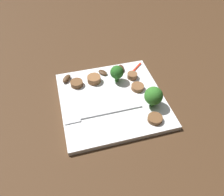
% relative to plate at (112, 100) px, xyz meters
% --- Properties ---
extents(ground_plane, '(1.40, 1.40, 0.00)m').
position_rel_plate_xyz_m(ground_plane, '(0.00, 0.00, -0.01)').
color(ground_plane, '#422B19').
extents(plate, '(0.25, 0.25, 0.01)m').
position_rel_plate_xyz_m(plate, '(0.00, 0.00, 0.00)').
color(plate, white).
rests_on(plate, ground_plane).
extents(fork, '(0.18, 0.02, 0.00)m').
position_rel_plate_xyz_m(fork, '(0.04, 0.04, 0.01)').
color(fork, silver).
rests_on(fork, plate).
extents(broccoli_floret_0, '(0.04, 0.04, 0.05)m').
position_rel_plate_xyz_m(broccoli_floret_0, '(-0.08, 0.05, 0.04)').
color(broccoli_floret_0, '#347525').
rests_on(broccoli_floret_0, plate).
extents(broccoli_floret_1, '(0.03, 0.03, 0.05)m').
position_rel_plate_xyz_m(broccoli_floret_1, '(-0.03, -0.06, 0.03)').
color(broccoli_floret_1, '#296420').
rests_on(broccoli_floret_1, plate).
extents(sausage_slice_0, '(0.03, 0.03, 0.01)m').
position_rel_plate_xyz_m(sausage_slice_0, '(0.07, -0.07, 0.01)').
color(sausage_slice_0, brown).
rests_on(sausage_slice_0, plate).
extents(sausage_slice_1, '(0.05, 0.05, 0.02)m').
position_rel_plate_xyz_m(sausage_slice_1, '(0.03, -0.07, 0.01)').
color(sausage_slice_1, brown).
rests_on(sausage_slice_1, plate).
extents(sausage_slice_2, '(0.04, 0.04, 0.01)m').
position_rel_plate_xyz_m(sausage_slice_2, '(-0.07, -0.06, 0.01)').
color(sausage_slice_2, brown).
rests_on(sausage_slice_2, plate).
extents(sausage_slice_3, '(0.04, 0.04, 0.01)m').
position_rel_plate_xyz_m(sausage_slice_3, '(-0.07, -0.01, 0.01)').
color(sausage_slice_3, brown).
rests_on(sausage_slice_3, plate).
extents(sausage_slice_4, '(0.05, 0.05, 0.01)m').
position_rel_plate_xyz_m(sausage_slice_4, '(-0.07, 0.09, 0.01)').
color(sausage_slice_4, brown).
rests_on(sausage_slice_4, plate).
extents(mushroom_0, '(0.03, 0.03, 0.01)m').
position_rel_plate_xyz_m(mushroom_0, '(0.10, -0.09, 0.01)').
color(mushroom_0, '#4C331E').
rests_on(mushroom_0, plate).
extents(mushroom_1, '(0.03, 0.03, 0.01)m').
position_rel_plate_xyz_m(mushroom_1, '(0.00, -0.10, 0.01)').
color(mushroom_1, '#422B19').
rests_on(mushroom_1, plate).
extents(mushroom_2, '(0.02, 0.03, 0.01)m').
position_rel_plate_xyz_m(mushroom_2, '(-0.05, -0.10, 0.01)').
color(mushroom_2, '#422B19').
rests_on(mushroom_2, plate).
extents(pepper_strip_0, '(0.05, 0.04, 0.00)m').
position_rel_plate_xyz_m(pepper_strip_0, '(-0.09, -0.09, 0.01)').
color(pepper_strip_0, red).
rests_on(pepper_strip_0, plate).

